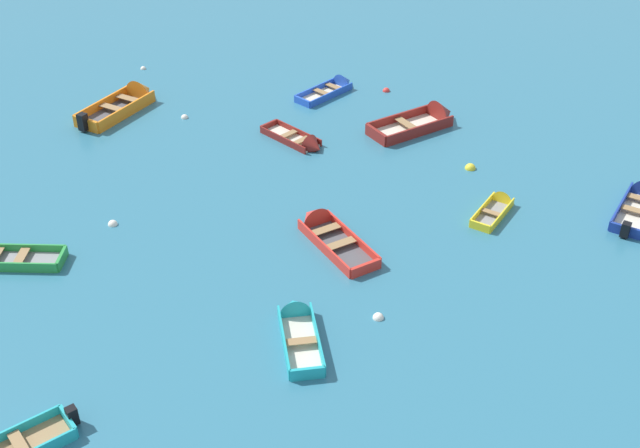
{
  "coord_description": "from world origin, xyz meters",
  "views": [
    {
      "loc": [
        -0.57,
        -5.49,
        16.89
      ],
      "look_at": [
        0.0,
        19.27,
        0.15
      ],
      "focal_mm": 45.27,
      "sensor_mm": 36.0,
      "label": 1
    }
  ],
  "objects_px": {
    "rowboat_red_outer_left": "(322,228)",
    "rowboat_maroon_distant_center": "(429,119)",
    "rowboat_turquoise_cluster_outer": "(297,323)",
    "mooring_buoy_between_boats_right": "(470,169)",
    "rowboat_orange_midfield_left": "(129,100)",
    "mooring_buoy_outer_edge": "(185,118)",
    "mooring_buoy_trailing": "(113,225)",
    "mooring_buoy_midfield": "(143,69)",
    "mooring_buoy_far_field": "(386,91)",
    "rowboat_blue_near_left": "(336,87)",
    "rowboat_yellow_outer_right": "(499,205)",
    "mooring_buoy_between_boats_left": "(378,318)",
    "rowboat_maroon_far_back": "(305,143)"
  },
  "relations": [
    {
      "from": "rowboat_turquoise_cluster_outer",
      "to": "mooring_buoy_between_boats_right",
      "type": "relative_size",
      "value": 7.79
    },
    {
      "from": "rowboat_orange_midfield_left",
      "to": "mooring_buoy_outer_edge",
      "type": "relative_size",
      "value": 13.9
    },
    {
      "from": "rowboat_maroon_far_back",
      "to": "mooring_buoy_trailing",
      "type": "relative_size",
      "value": 8.46
    },
    {
      "from": "rowboat_orange_midfield_left",
      "to": "mooring_buoy_far_field",
      "type": "xyz_separation_m",
      "value": [
        12.42,
        1.31,
        -0.26
      ]
    },
    {
      "from": "rowboat_red_outer_left",
      "to": "mooring_buoy_trailing",
      "type": "relative_size",
      "value": 11.53
    },
    {
      "from": "rowboat_maroon_distant_center",
      "to": "rowboat_maroon_far_back",
      "type": "bearing_deg",
      "value": -160.42
    },
    {
      "from": "rowboat_yellow_outer_right",
      "to": "rowboat_turquoise_cluster_outer",
      "type": "relative_size",
      "value": 0.76
    },
    {
      "from": "rowboat_yellow_outer_right",
      "to": "rowboat_blue_near_left",
      "type": "xyz_separation_m",
      "value": [
        -5.82,
        10.99,
        0.01
      ]
    },
    {
      "from": "rowboat_turquoise_cluster_outer",
      "to": "mooring_buoy_outer_edge",
      "type": "distance_m",
      "value": 15.68
    },
    {
      "from": "mooring_buoy_midfield",
      "to": "rowboat_blue_near_left",
      "type": "bearing_deg",
      "value": -15.64
    },
    {
      "from": "rowboat_orange_midfield_left",
      "to": "mooring_buoy_midfield",
      "type": "distance_m",
      "value": 4.36
    },
    {
      "from": "rowboat_turquoise_cluster_outer",
      "to": "mooring_buoy_midfield",
      "type": "height_order",
      "value": "rowboat_turquoise_cluster_outer"
    },
    {
      "from": "rowboat_orange_midfield_left",
      "to": "mooring_buoy_trailing",
      "type": "height_order",
      "value": "rowboat_orange_midfield_left"
    },
    {
      "from": "rowboat_maroon_distant_center",
      "to": "rowboat_blue_near_left",
      "type": "bearing_deg",
      "value": 137.17
    },
    {
      "from": "rowboat_maroon_far_back",
      "to": "rowboat_maroon_distant_center",
      "type": "relative_size",
      "value": 0.68
    },
    {
      "from": "rowboat_red_outer_left",
      "to": "rowboat_blue_near_left",
      "type": "xyz_separation_m",
      "value": [
        1.0,
        12.48,
        -0.03
      ]
    },
    {
      "from": "rowboat_blue_near_left",
      "to": "mooring_buoy_trailing",
      "type": "distance_m",
      "value": 14.74
    },
    {
      "from": "mooring_buoy_outer_edge",
      "to": "rowboat_blue_near_left",
      "type": "bearing_deg",
      "value": 22.38
    },
    {
      "from": "mooring_buoy_outer_edge",
      "to": "mooring_buoy_trailing",
      "type": "xyz_separation_m",
      "value": [
        -1.65,
        -8.84,
        0.0
      ]
    },
    {
      "from": "mooring_buoy_midfield",
      "to": "mooring_buoy_trailing",
      "type": "bearing_deg",
      "value": -85.39
    },
    {
      "from": "mooring_buoy_between_boats_right",
      "to": "mooring_buoy_outer_edge",
      "type": "distance_m",
      "value": 13.42
    },
    {
      "from": "mooring_buoy_between_boats_right",
      "to": "rowboat_red_outer_left",
      "type": "bearing_deg",
      "value": -144.15
    },
    {
      "from": "mooring_buoy_between_boats_right",
      "to": "mooring_buoy_trailing",
      "type": "relative_size",
      "value": 1.24
    },
    {
      "from": "rowboat_turquoise_cluster_outer",
      "to": "mooring_buoy_midfield",
      "type": "distance_m",
      "value": 22.07
    },
    {
      "from": "rowboat_blue_near_left",
      "to": "mooring_buoy_outer_edge",
      "type": "height_order",
      "value": "rowboat_blue_near_left"
    },
    {
      "from": "rowboat_blue_near_left",
      "to": "mooring_buoy_far_field",
      "type": "height_order",
      "value": "rowboat_blue_near_left"
    },
    {
      "from": "mooring_buoy_between_boats_right",
      "to": "rowboat_blue_near_left",
      "type": "bearing_deg",
      "value": 123.6
    },
    {
      "from": "rowboat_blue_near_left",
      "to": "rowboat_maroon_distant_center",
      "type": "distance_m",
      "value": 5.6
    },
    {
      "from": "rowboat_maroon_far_back",
      "to": "rowboat_yellow_outer_right",
      "type": "bearing_deg",
      "value": -34.71
    },
    {
      "from": "rowboat_yellow_outer_right",
      "to": "rowboat_maroon_far_back",
      "type": "bearing_deg",
      "value": 145.29
    },
    {
      "from": "mooring_buoy_midfield",
      "to": "mooring_buoy_between_boats_right",
      "type": "xyz_separation_m",
      "value": [
        15.29,
        -10.75,
        0.0
      ]
    },
    {
      "from": "rowboat_turquoise_cluster_outer",
      "to": "mooring_buoy_between_boats_right",
      "type": "distance_m",
      "value": 12.16
    },
    {
      "from": "rowboat_maroon_distant_center",
      "to": "mooring_buoy_midfield",
      "type": "distance_m",
      "value": 15.59
    },
    {
      "from": "mooring_buoy_outer_edge",
      "to": "mooring_buoy_far_field",
      "type": "bearing_deg",
      "value": 15.72
    },
    {
      "from": "mooring_buoy_midfield",
      "to": "mooring_buoy_far_field",
      "type": "xyz_separation_m",
      "value": [
        12.48,
        -3.04,
        0.0
      ]
    },
    {
      "from": "rowboat_yellow_outer_right",
      "to": "rowboat_blue_near_left",
      "type": "height_order",
      "value": "rowboat_blue_near_left"
    },
    {
      "from": "rowboat_maroon_distant_center",
      "to": "mooring_buoy_between_boats_left",
      "type": "height_order",
      "value": "rowboat_maroon_distant_center"
    },
    {
      "from": "rowboat_blue_near_left",
      "to": "mooring_buoy_outer_edge",
      "type": "bearing_deg",
      "value": -157.62
    },
    {
      "from": "rowboat_maroon_distant_center",
      "to": "mooring_buoy_midfield",
      "type": "bearing_deg",
      "value": 154.91
    },
    {
      "from": "rowboat_red_outer_left",
      "to": "rowboat_blue_near_left",
      "type": "bearing_deg",
      "value": 85.4
    },
    {
      "from": "rowboat_orange_midfield_left",
      "to": "mooring_buoy_between_boats_left",
      "type": "height_order",
      "value": "rowboat_orange_midfield_left"
    },
    {
      "from": "rowboat_maroon_far_back",
      "to": "rowboat_orange_midfield_left",
      "type": "distance_m",
      "value": 9.37
    },
    {
      "from": "mooring_buoy_midfield",
      "to": "mooring_buoy_between_boats_right",
      "type": "height_order",
      "value": "mooring_buoy_between_boats_right"
    },
    {
      "from": "mooring_buoy_between_boats_left",
      "to": "mooring_buoy_midfield",
      "type": "relative_size",
      "value": 1.26
    },
    {
      "from": "rowboat_red_outer_left",
      "to": "rowboat_maroon_distant_center",
      "type": "relative_size",
      "value": 0.93
    },
    {
      "from": "rowboat_yellow_outer_right",
      "to": "rowboat_blue_near_left",
      "type": "distance_m",
      "value": 12.43
    },
    {
      "from": "rowboat_turquoise_cluster_outer",
      "to": "mooring_buoy_between_boats_right",
      "type": "xyz_separation_m",
      "value": [
        7.21,
        9.79,
        -0.18
      ]
    },
    {
      "from": "rowboat_yellow_outer_right",
      "to": "mooring_buoy_outer_edge",
      "type": "height_order",
      "value": "rowboat_yellow_outer_right"
    },
    {
      "from": "mooring_buoy_between_boats_left",
      "to": "mooring_buoy_trailing",
      "type": "relative_size",
      "value": 0.99
    },
    {
      "from": "rowboat_yellow_outer_right",
      "to": "mooring_buoy_far_field",
      "type": "distance_m",
      "value": 11.26
    }
  ]
}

